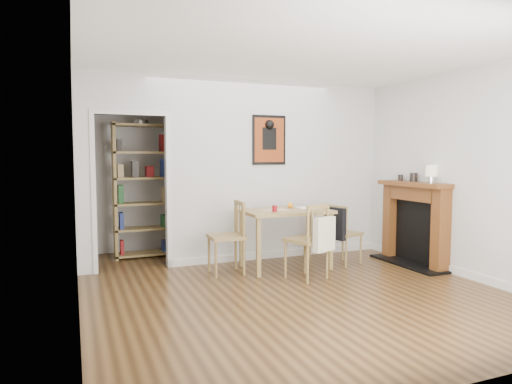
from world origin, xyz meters
name	(u,v)px	position (x,y,z in m)	size (l,w,h in m)	color
ground	(283,285)	(0.00, 0.00, 0.00)	(5.20, 5.20, 0.00)	brown
room_shell	(250,171)	(0.10, 1.34, 1.30)	(5.20, 5.20, 5.20)	silver
dining_table	(286,217)	(0.38, 0.73, 0.70)	(1.17, 0.74, 0.80)	olive
chair_left	(226,238)	(-0.46, 0.73, 0.47)	(0.49, 0.49, 0.95)	olive
chair_right	(344,233)	(1.24, 0.63, 0.44)	(0.57, 0.53, 0.84)	olive
chair_front	(307,240)	(0.40, 0.14, 0.48)	(0.61, 0.64, 0.94)	olive
bookshelf	(143,191)	(-1.30, 2.18, 0.99)	(0.85, 0.34, 2.02)	olive
fireplace	(415,221)	(2.16, 0.25, 0.62)	(0.45, 1.25, 1.16)	brown
red_glass	(275,208)	(0.15, 0.58, 0.84)	(0.06, 0.06, 0.08)	maroon
orange_fruit	(290,205)	(0.52, 0.88, 0.84)	(0.08, 0.08, 0.08)	orange
placemat	(275,210)	(0.23, 0.74, 0.80)	(0.35, 0.26, 0.00)	beige
notebook	(306,207)	(0.73, 0.79, 0.80)	(0.30, 0.22, 0.01)	white
mantel_lamp	(431,172)	(2.15, -0.04, 1.31)	(0.15, 0.15, 0.24)	silver
ceramic_jar_a	(413,177)	(2.17, 0.32, 1.22)	(0.10, 0.10, 0.12)	black
ceramic_jar_b	(401,178)	(2.17, 0.59, 1.20)	(0.07, 0.07, 0.09)	black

